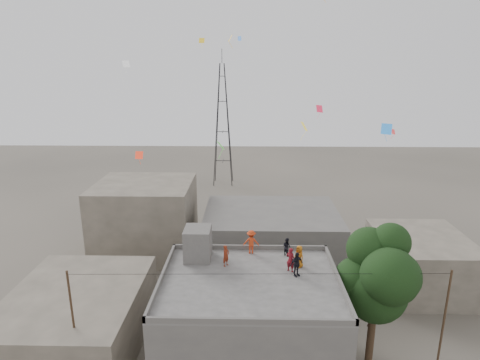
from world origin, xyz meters
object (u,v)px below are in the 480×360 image
object	(u,v)px
transmission_tower	(223,125)
person_red_adult	(291,260)
stair_head_box	(198,244)
person_dark_adult	(297,264)
tree	(379,276)

from	to	relation	value
transmission_tower	person_red_adult	xyz separation A→B (m)	(6.36, -38.90, -2.23)
stair_head_box	person_dark_adult	xyz separation A→B (m)	(5.84, -2.04, -0.27)
transmission_tower	person_dark_adult	distance (m)	40.05
tree	person_dark_adult	bearing A→B (deg)	-179.61
person_red_adult	person_dark_adult	world-z (taller)	person_red_adult
stair_head_box	transmission_tower	size ratio (longest dim) A/B	0.10
transmission_tower	person_red_adult	distance (m)	39.48
person_dark_adult	tree	bearing A→B (deg)	-32.03
tree	person_red_adult	distance (m)	5.09
stair_head_box	tree	bearing A→B (deg)	-10.74
transmission_tower	person_red_adult	bearing A→B (deg)	-80.72
tree	person_dark_adult	xyz separation A→B (m)	(-4.73, -0.03, 0.73)
tree	person_red_adult	world-z (taller)	tree
tree	transmission_tower	distance (m)	41.12
stair_head_box	person_dark_adult	world-z (taller)	stair_head_box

